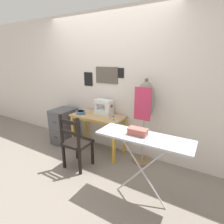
{
  "coord_description": "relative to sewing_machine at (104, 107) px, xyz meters",
  "views": [
    {
      "loc": [
        1.76,
        -2.25,
        1.73
      ],
      "look_at": [
        0.31,
        0.22,
        0.86
      ],
      "focal_mm": 28.0,
      "sensor_mm": 36.0,
      "label": 1
    }
  ],
  "objects": [
    {
      "name": "scissors",
      "position": [
        0.33,
        -0.21,
        -0.13
      ],
      "size": [
        0.12,
        0.06,
        0.01
      ],
      "color": "silver",
      "rests_on": "sewing_table"
    },
    {
      "name": "dress_form",
      "position": [
        0.79,
        -0.04,
        0.16
      ],
      "size": [
        0.32,
        0.32,
        1.45
      ],
      "color": "#846647",
      "rests_on": "ground_plane"
    },
    {
      "name": "sewing_table",
      "position": [
        -0.06,
        -0.14,
        -0.24
      ],
      "size": [
        0.98,
        0.48,
        0.74
      ],
      "color": "tan",
      "rests_on": "ground_plane"
    },
    {
      "name": "sewing_machine",
      "position": [
        0.0,
        0.0,
        0.0
      ],
      "size": [
        0.35,
        0.19,
        0.3
      ],
      "color": "white",
      "rests_on": "sewing_table"
    },
    {
      "name": "storage_box",
      "position": [
        1.01,
        -0.86,
        0.06
      ],
      "size": [
        0.23,
        0.12,
        0.08
      ],
      "color": "#AD564C",
      "rests_on": "ironing_board"
    },
    {
      "name": "ironing_board",
      "position": [
        1.09,
        -0.86,
        -0.03
      ],
      "size": [
        1.1,
        0.37,
        0.89
      ],
      "color": "#ADB2B7",
      "rests_on": "ground_plane"
    },
    {
      "name": "thread_spool_near_machine",
      "position": [
        0.19,
        -0.16,
        -0.11
      ],
      "size": [
        0.04,
        0.04,
        0.04
      ],
      "color": "silver",
      "rests_on": "sewing_table"
    },
    {
      "name": "fabric_bowl",
      "position": [
        -0.39,
        -0.21,
        -0.1
      ],
      "size": [
        0.16,
        0.16,
        0.05
      ],
      "color": "teal",
      "rests_on": "sewing_table"
    },
    {
      "name": "wall_back",
      "position": [
        -0.06,
        0.18,
        0.41
      ],
      "size": [
        10.0,
        0.07,
        2.55
      ],
      "color": "silver",
      "rests_on": "ground_plane"
    },
    {
      "name": "ground_plane",
      "position": [
        -0.06,
        -0.37,
        -0.87
      ],
      "size": [
        14.0,
        14.0,
        0.0
      ],
      "primitive_type": "plane",
      "color": "gray"
    },
    {
      "name": "wooden_chair",
      "position": [
        -0.08,
        -0.73,
        -0.43
      ],
      "size": [
        0.4,
        0.38,
        0.93
      ],
      "color": "black",
      "rests_on": "ground_plane"
    },
    {
      "name": "thread_spool_mid_table",
      "position": [
        0.23,
        -0.08,
        -0.11
      ],
      "size": [
        0.03,
        0.03,
        0.04
      ],
      "color": "#2875C1",
      "rests_on": "sewing_table"
    },
    {
      "name": "filing_cabinet",
      "position": [
        -0.92,
        -0.17,
        -0.5
      ],
      "size": [
        0.4,
        0.5,
        0.73
      ],
      "color": "#4C4C51",
      "rests_on": "ground_plane"
    }
  ]
}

